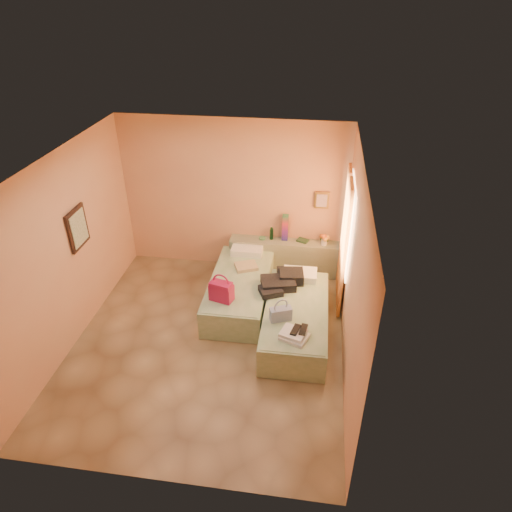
{
  "coord_description": "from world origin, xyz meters",
  "views": [
    {
      "loc": [
        1.45,
        -5.05,
        4.75
      ],
      "look_at": [
        0.6,
        0.85,
        1.07
      ],
      "focal_mm": 32.0,
      "sensor_mm": 36.0,
      "label": 1
    }
  ],
  "objects": [
    {
      "name": "small_dish",
      "position": [
        0.53,
        2.13,
        0.67
      ],
      "size": [
        0.16,
        0.16,
        0.03
      ],
      "primitive_type": "cylinder",
      "rotation": [
        0.0,
        0.0,
        0.42
      ],
      "color": "#529664",
      "rests_on": "headboard_ledge"
    },
    {
      "name": "room_walls",
      "position": [
        0.21,
        0.57,
        1.79
      ],
      "size": [
        4.02,
        4.51,
        2.81
      ],
      "color": "tan",
      "rests_on": "ground"
    },
    {
      "name": "water_bottle",
      "position": [
        0.7,
        2.15,
        0.76
      ],
      "size": [
        0.07,
        0.07,
        0.23
      ],
      "primitive_type": "cylinder",
      "rotation": [
        0.0,
        0.0,
        0.02
      ],
      "color": "#153B1F",
      "rests_on": "headboard_ledge"
    },
    {
      "name": "bed_left",
      "position": [
        0.3,
        1.05,
        0.25
      ],
      "size": [
        0.91,
        2.0,
        0.5
      ],
      "primitive_type": "cube",
      "rotation": [
        0.0,
        0.0,
        0.01
      ],
      "color": "#A9BC97",
      "rests_on": "ground"
    },
    {
      "name": "clothes_pile",
      "position": [
        1.0,
        0.89,
        0.59
      ],
      "size": [
        0.71,
        0.71,
        0.17
      ],
      "primitive_type": "cube",
      "rotation": [
        0.0,
        0.0,
        0.27
      ],
      "color": "black",
      "rests_on": "bed_right"
    },
    {
      "name": "headboard_ledge",
      "position": [
        0.98,
        2.1,
        0.33
      ],
      "size": [
        2.05,
        0.3,
        0.65
      ],
      "primitive_type": "cube",
      "color": "gray",
      "rests_on": "ground"
    },
    {
      "name": "khaki_garment",
      "position": [
        0.36,
        1.36,
        0.53
      ],
      "size": [
        0.44,
        0.4,
        0.06
      ],
      "primitive_type": "cube",
      "rotation": [
        0.0,
        0.0,
        0.4
      ],
      "color": "tan",
      "rests_on": "bed_left"
    },
    {
      "name": "rainbow_box",
      "position": [
        0.94,
        2.17,
        0.89
      ],
      "size": [
        0.11,
        0.11,
        0.49
      ],
      "primitive_type": "cube",
      "rotation": [
        0.0,
        0.0,
        0.01
      ],
      "color": "#A71446",
      "rests_on": "headboard_ledge"
    },
    {
      "name": "flower_vase",
      "position": [
        1.65,
        2.08,
        0.77
      ],
      "size": [
        0.23,
        0.23,
        0.25
      ],
      "primitive_type": "cube",
      "rotation": [
        0.0,
        0.0,
        0.28
      ],
      "color": "white",
      "rests_on": "headboard_ledge"
    },
    {
      "name": "towel_stack",
      "position": [
        1.3,
        -0.29,
        0.55
      ],
      "size": [
        0.43,
        0.41,
        0.1
      ],
      "primitive_type": "cube",
      "rotation": [
        0.0,
        0.0,
        -0.37
      ],
      "color": "silver",
      "rests_on": "bed_right"
    },
    {
      "name": "blue_handbag",
      "position": [
        1.07,
        0.09,
        0.6
      ],
      "size": [
        0.34,
        0.24,
        0.2
      ],
      "primitive_type": "cube",
      "rotation": [
        0.0,
        0.0,
        0.38
      ],
      "color": "#435FA2",
      "rests_on": "bed_right"
    },
    {
      "name": "green_book",
      "position": [
        1.27,
        2.15,
        0.67
      ],
      "size": [
        0.24,
        0.21,
        0.03
      ],
      "primitive_type": "cube",
      "rotation": [
        0.0,
        0.0,
        -0.39
      ],
      "color": "#25462B",
      "rests_on": "headboard_ledge"
    },
    {
      "name": "sandal_pair",
      "position": [
        1.36,
        -0.24,
        0.61
      ],
      "size": [
        0.23,
        0.27,
        0.02
      ],
      "primitive_type": "cube",
      "rotation": [
        0.0,
        0.0,
        -0.26
      ],
      "color": "black",
      "rests_on": "towel_stack"
    },
    {
      "name": "ground",
      "position": [
        0.0,
        0.0,
        0.0
      ],
      "size": [
        4.5,
        4.5,
        0.0
      ],
      "primitive_type": "plane",
      "color": "#A08960",
      "rests_on": "ground"
    },
    {
      "name": "bed_right",
      "position": [
        1.28,
        0.4,
        0.25
      ],
      "size": [
        0.91,
        2.0,
        0.5
      ],
      "primitive_type": "cube",
      "rotation": [
        0.0,
        0.0,
        0.01
      ],
      "color": "#A9BC97",
      "rests_on": "ground"
    },
    {
      "name": "magenta_handbag",
      "position": [
        0.13,
        0.44,
        0.66
      ],
      "size": [
        0.39,
        0.28,
        0.33
      ],
      "primitive_type": "cube",
      "rotation": [
        0.0,
        0.0,
        -0.26
      ],
      "color": "#A71446",
      "rests_on": "bed_left"
    }
  ]
}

